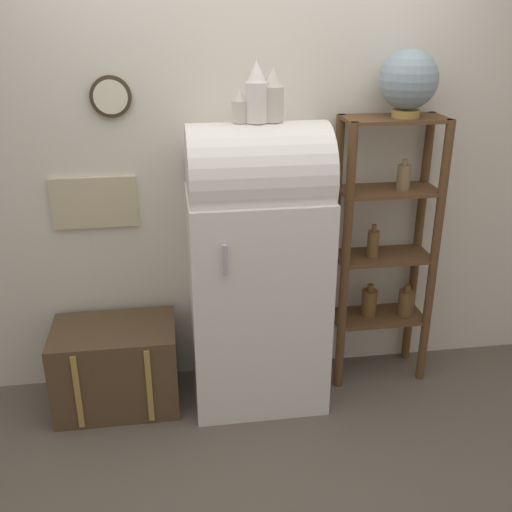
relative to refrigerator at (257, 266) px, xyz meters
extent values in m
plane|color=#60564C|center=(0.00, -0.27, -0.81)|extent=(12.00, 12.00, 0.00)
cube|color=silver|center=(0.00, 0.30, 0.54)|extent=(7.00, 0.05, 2.70)
cylinder|color=#382D1E|center=(-0.72, 0.26, 0.87)|extent=(0.21, 0.03, 0.21)
cylinder|color=beige|center=(-0.72, 0.24, 0.87)|extent=(0.17, 0.01, 0.17)
cube|color=#C6B793|center=(-0.85, 0.27, 0.31)|extent=(0.46, 0.02, 0.28)
cube|color=white|center=(0.00, 0.00, -0.20)|extent=(0.73, 0.55, 1.22)
cylinder|color=white|center=(0.00, 0.00, 0.51)|extent=(0.71, 0.53, 0.53)
cylinder|color=#B7B7BC|center=(-0.20, -0.30, 0.17)|extent=(0.02, 0.02, 0.16)
cube|color=brown|center=(-0.80, 0.02, -0.57)|extent=(0.67, 0.44, 0.49)
cube|color=#AD8942|center=(-0.98, -0.21, -0.57)|extent=(0.03, 0.01, 0.44)
cube|color=#AD8942|center=(-0.61, -0.21, -0.57)|extent=(0.03, 0.01, 0.44)
cylinder|color=brown|center=(0.49, -0.01, -0.03)|extent=(0.05, 0.05, 1.57)
cylinder|color=brown|center=(1.01, -0.01, -0.03)|extent=(0.05, 0.05, 1.57)
cylinder|color=brown|center=(0.49, 0.23, -0.03)|extent=(0.05, 0.05, 1.57)
cylinder|color=brown|center=(1.01, 0.23, -0.03)|extent=(0.05, 0.05, 1.57)
cube|color=brown|center=(0.75, 0.11, -0.43)|extent=(0.55, 0.27, 0.02)
cube|color=brown|center=(0.75, 0.11, -0.04)|extent=(0.55, 0.27, 0.02)
cube|color=brown|center=(0.75, 0.11, 0.36)|extent=(0.55, 0.27, 0.02)
cube|color=brown|center=(0.75, 0.11, 0.75)|extent=(0.55, 0.27, 0.02)
cylinder|color=brown|center=(0.91, 0.09, -0.34)|extent=(0.09, 0.09, 0.16)
cylinder|color=brown|center=(0.91, 0.09, -0.24)|extent=(0.04, 0.04, 0.04)
cylinder|color=#7F6647|center=(0.82, 0.09, 0.43)|extent=(0.07, 0.07, 0.14)
cylinder|color=#7F6647|center=(0.82, 0.09, 0.52)|extent=(0.03, 0.03, 0.03)
cylinder|color=brown|center=(0.68, 0.09, 0.05)|extent=(0.07, 0.07, 0.16)
cylinder|color=brown|center=(0.68, 0.09, 0.15)|extent=(0.03, 0.03, 0.04)
cylinder|color=brown|center=(0.70, 0.13, -0.34)|extent=(0.09, 0.09, 0.16)
cylinder|color=brown|center=(0.70, 0.13, -0.24)|extent=(0.04, 0.04, 0.04)
cylinder|color=#AD8942|center=(0.80, 0.09, 0.78)|extent=(0.15, 0.15, 0.04)
sphere|color=#7F939E|center=(0.80, 0.09, 0.95)|extent=(0.30, 0.30, 0.30)
cylinder|color=beige|center=(-0.09, 0.00, 0.82)|extent=(0.08, 0.08, 0.10)
cone|color=beige|center=(-0.09, 0.00, 0.90)|extent=(0.07, 0.07, 0.06)
cylinder|color=white|center=(-0.01, -0.01, 0.87)|extent=(0.11, 0.11, 0.19)
cone|color=white|center=(-0.01, -0.01, 1.01)|extent=(0.09, 0.09, 0.10)
cylinder|color=beige|center=(0.08, 0.01, 0.86)|extent=(0.11, 0.11, 0.17)
cone|color=beige|center=(0.08, 0.01, 0.98)|extent=(0.09, 0.09, 0.09)
camera|label=1|loc=(-0.45, -2.93, 1.30)|focal=42.00mm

